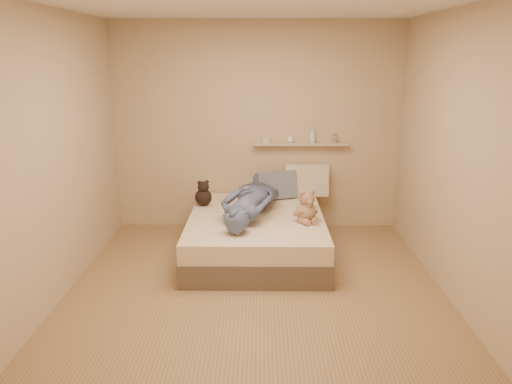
{
  "coord_description": "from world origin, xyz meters",
  "views": [
    {
      "loc": [
        0.05,
        -4.37,
        2.19
      ],
      "look_at": [
        0.0,
        0.65,
        0.8
      ],
      "focal_mm": 35.0,
      "sensor_mm": 36.0,
      "label": 1
    }
  ],
  "objects_px": {
    "dark_plush": "(203,195)",
    "pillow_cream": "(306,180)",
    "bed": "(256,234)",
    "pillow_grey": "(276,185)",
    "game_console": "(236,218)",
    "person": "(251,200)",
    "wall_shelf": "(301,144)",
    "teddy_bear": "(307,208)"
  },
  "relations": [
    {
      "from": "dark_plush",
      "to": "pillow_grey",
      "type": "height_order",
      "value": "pillow_grey"
    },
    {
      "from": "pillow_grey",
      "to": "wall_shelf",
      "type": "distance_m",
      "value": 0.61
    },
    {
      "from": "dark_plush",
      "to": "pillow_grey",
      "type": "xyz_separation_m",
      "value": [
        0.87,
        0.31,
        0.04
      ]
    },
    {
      "from": "bed",
      "to": "pillow_grey",
      "type": "bearing_deg",
      "value": 70.62
    },
    {
      "from": "teddy_bear",
      "to": "dark_plush",
      "type": "relative_size",
      "value": 1.17
    },
    {
      "from": "game_console",
      "to": "person",
      "type": "height_order",
      "value": "person"
    },
    {
      "from": "bed",
      "to": "dark_plush",
      "type": "height_order",
      "value": "dark_plush"
    },
    {
      "from": "game_console",
      "to": "wall_shelf",
      "type": "relative_size",
      "value": 0.16
    },
    {
      "from": "wall_shelf",
      "to": "game_console",
      "type": "bearing_deg",
      "value": -116.65
    },
    {
      "from": "bed",
      "to": "pillow_grey",
      "type": "distance_m",
      "value": 0.83
    },
    {
      "from": "dark_plush",
      "to": "bed",
      "type": "bearing_deg",
      "value": -31.27
    },
    {
      "from": "teddy_bear",
      "to": "pillow_grey",
      "type": "height_order",
      "value": "teddy_bear"
    },
    {
      "from": "pillow_grey",
      "to": "dark_plush",
      "type": "bearing_deg",
      "value": -160.71
    },
    {
      "from": "bed",
      "to": "person",
      "type": "xyz_separation_m",
      "value": [
        -0.06,
        0.02,
        0.41
      ]
    },
    {
      "from": "game_console",
      "to": "pillow_grey",
      "type": "relative_size",
      "value": 0.39
    },
    {
      "from": "teddy_bear",
      "to": "pillow_grey",
      "type": "relative_size",
      "value": 0.73
    },
    {
      "from": "dark_plush",
      "to": "pillow_grey",
      "type": "relative_size",
      "value": 0.62
    },
    {
      "from": "person",
      "to": "bed",
      "type": "bearing_deg",
      "value": 174.59
    },
    {
      "from": "pillow_cream",
      "to": "pillow_grey",
      "type": "height_order",
      "value": "pillow_cream"
    },
    {
      "from": "person",
      "to": "wall_shelf",
      "type": "distance_m",
      "value": 1.18
    },
    {
      "from": "pillow_cream",
      "to": "dark_plush",
      "type": "bearing_deg",
      "value": -160.47
    },
    {
      "from": "bed",
      "to": "pillow_cream",
      "type": "xyz_separation_m",
      "value": [
        0.63,
        0.83,
        0.43
      ]
    },
    {
      "from": "dark_plush",
      "to": "person",
      "type": "height_order",
      "value": "person"
    },
    {
      "from": "dark_plush",
      "to": "pillow_cream",
      "type": "height_order",
      "value": "pillow_cream"
    },
    {
      "from": "game_console",
      "to": "pillow_grey",
      "type": "distance_m",
      "value": 1.34
    },
    {
      "from": "game_console",
      "to": "person",
      "type": "bearing_deg",
      "value": 77.41
    },
    {
      "from": "pillow_grey",
      "to": "wall_shelf",
      "type": "xyz_separation_m",
      "value": [
        0.31,
        0.22,
        0.48
      ]
    },
    {
      "from": "game_console",
      "to": "person",
      "type": "relative_size",
      "value": 0.13
    },
    {
      "from": "wall_shelf",
      "to": "teddy_bear",
      "type": "bearing_deg",
      "value": -90.49
    },
    {
      "from": "dark_plush",
      "to": "wall_shelf",
      "type": "relative_size",
      "value": 0.26
    },
    {
      "from": "bed",
      "to": "pillow_grey",
      "type": "relative_size",
      "value": 3.8
    },
    {
      "from": "person",
      "to": "game_console",
      "type": "bearing_deg",
      "value": 90.44
    },
    {
      "from": "pillow_grey",
      "to": "bed",
      "type": "bearing_deg",
      "value": -109.38
    },
    {
      "from": "game_console",
      "to": "dark_plush",
      "type": "xyz_separation_m",
      "value": [
        -0.44,
        0.96,
        -0.03
      ]
    },
    {
      "from": "teddy_bear",
      "to": "pillow_cream",
      "type": "bearing_deg",
      "value": 85.29
    },
    {
      "from": "dark_plush",
      "to": "pillow_cream",
      "type": "xyz_separation_m",
      "value": [
        1.26,
        0.45,
        0.07
      ]
    },
    {
      "from": "bed",
      "to": "wall_shelf",
      "type": "relative_size",
      "value": 1.58
    },
    {
      "from": "bed",
      "to": "teddy_bear",
      "type": "relative_size",
      "value": 5.24
    },
    {
      "from": "bed",
      "to": "person",
      "type": "height_order",
      "value": "person"
    },
    {
      "from": "bed",
      "to": "dark_plush",
      "type": "bearing_deg",
      "value": 148.73
    },
    {
      "from": "teddy_bear",
      "to": "wall_shelf",
      "type": "xyz_separation_m",
      "value": [
        0.01,
        1.12,
        0.5
      ]
    },
    {
      "from": "dark_plush",
      "to": "wall_shelf",
      "type": "height_order",
      "value": "wall_shelf"
    }
  ]
}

